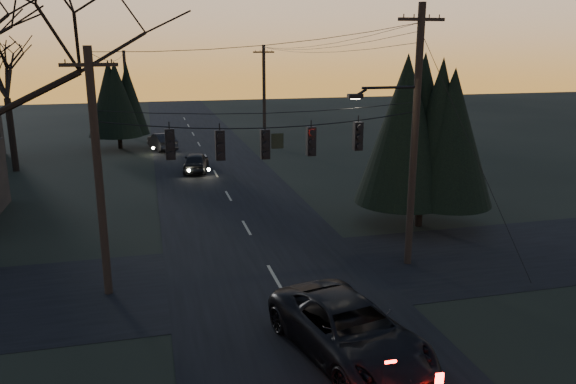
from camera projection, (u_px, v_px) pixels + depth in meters
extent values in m
cube|color=black|center=(234.00, 205.00, 30.63)|extent=(8.00, 120.00, 0.02)
cube|color=black|center=(274.00, 276.00, 21.26)|extent=(60.00, 7.00, 0.02)
cylinder|color=black|center=(266.00, 116.00, 19.65)|extent=(11.50, 0.04, 0.04)
cylinder|color=black|center=(419.00, 210.00, 27.06)|extent=(0.36, 0.36, 1.60)
cone|color=black|center=(423.00, 139.00, 26.18)|extent=(4.56, 4.56, 6.06)
cylinder|color=black|center=(12.00, 135.00, 38.36)|extent=(0.44, 0.44, 5.02)
cylinder|color=black|center=(120.00, 139.00, 47.27)|extent=(0.36, 0.36, 1.60)
cone|color=black|center=(117.00, 103.00, 46.50)|extent=(3.91, 3.91, 5.26)
imported|color=black|center=(349.00, 330.00, 15.66)|extent=(3.85, 6.20, 1.60)
imported|color=black|center=(196.00, 162.00, 38.65)|extent=(2.23, 4.14, 1.34)
imported|color=black|center=(162.00, 141.00, 46.74)|extent=(2.49, 4.42, 1.38)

